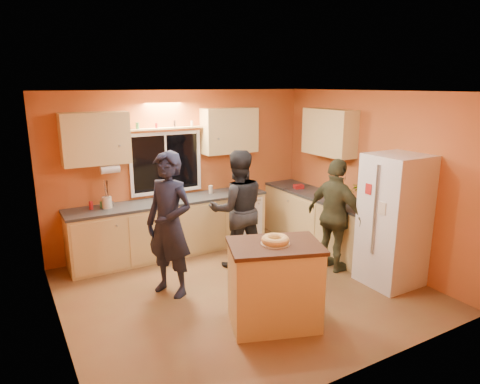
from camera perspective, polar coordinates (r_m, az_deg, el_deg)
ground at (r=5.90m, az=0.41°, el=-12.90°), size 4.50×4.50×0.00m
room_shell at (r=5.77m, az=-0.59°, el=3.52°), size 4.54×4.04×2.61m
back_counter at (r=7.14m, az=-6.38°, el=-4.16°), size 4.23×0.62×0.90m
right_counter at (r=7.18m, az=11.98°, el=-4.29°), size 0.62×1.84×0.90m
refrigerator at (r=6.14m, az=19.83°, el=-3.59°), size 0.72×0.70×1.80m
island at (r=4.94m, az=4.60°, el=-12.13°), size 1.19×0.99×0.98m
bundt_pastry at (r=4.73m, az=4.73°, el=-6.39°), size 0.31×0.31×0.09m
person_left at (r=5.54m, az=-9.41°, el=-4.32°), size 0.74×0.82×1.89m
person_center at (r=6.33m, az=-0.32°, el=-2.34°), size 1.01×0.88×1.77m
person_right at (r=6.36m, az=12.61°, el=-3.11°), size 0.56×1.03×1.67m
mixing_bowl at (r=7.40m, az=0.64°, el=0.60°), size 0.47×0.47×0.10m
utensil_crock at (r=6.63m, az=-17.32°, el=-1.34°), size 0.14×0.14×0.17m
potted_plant at (r=6.78m, az=14.32°, el=-0.15°), size 0.30×0.26×0.32m
red_box at (r=7.60m, az=7.82°, el=0.71°), size 0.18×0.15×0.07m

